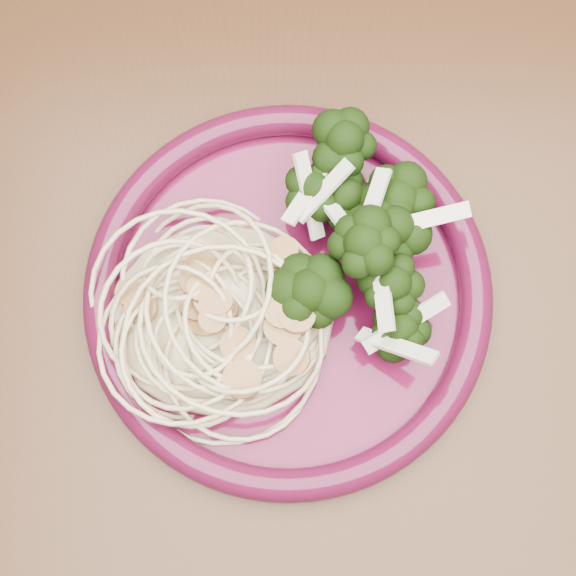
# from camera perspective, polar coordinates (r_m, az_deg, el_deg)

# --- Properties ---
(dining_table) EXTENTS (1.20, 0.80, 0.75)m
(dining_table) POSITION_cam_1_polar(r_m,az_deg,el_deg) (0.61, 6.44, 2.31)
(dining_table) COLOR #472814
(dining_table) RESTS_ON ground
(dinner_plate) EXTENTS (0.32, 0.32, 0.02)m
(dinner_plate) POSITION_cam_1_polar(r_m,az_deg,el_deg) (0.49, -0.00, -0.33)
(dinner_plate) COLOR #520B29
(dinner_plate) RESTS_ON dining_table
(spaghetti_pile) EXTENTS (0.17, 0.16, 0.03)m
(spaghetti_pile) POSITION_cam_1_polar(r_m,az_deg,el_deg) (0.48, -4.90, -1.85)
(spaghetti_pile) COLOR beige
(spaghetti_pile) RESTS_ON dinner_plate
(scallop_cluster) EXTENTS (0.14, 0.14, 0.04)m
(scallop_cluster) POSITION_cam_1_polar(r_m,az_deg,el_deg) (0.44, -5.26, -0.86)
(scallop_cluster) COLOR #A97940
(scallop_cluster) RESTS_ON spaghetti_pile
(broccoli_pile) EXTENTS (0.14, 0.17, 0.05)m
(broccoli_pile) POSITION_cam_1_polar(r_m,az_deg,el_deg) (0.48, 5.99, 2.65)
(broccoli_pile) COLOR black
(broccoli_pile) RESTS_ON dinner_plate
(onion_garnish) EXTENTS (0.09, 0.11, 0.05)m
(onion_garnish) POSITION_cam_1_polar(r_m,az_deg,el_deg) (0.45, 6.40, 3.89)
(onion_garnish) COLOR beige
(onion_garnish) RESTS_ON broccoli_pile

